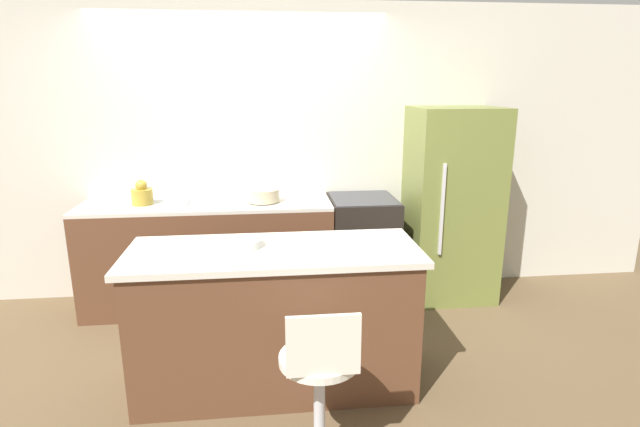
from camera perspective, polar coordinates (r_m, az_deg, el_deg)
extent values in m
plane|color=brown|center=(4.32, -8.35, -11.82)|extent=(14.00, 14.00, 0.00)
cube|color=beige|center=(4.57, -8.71, 6.78)|extent=(8.00, 0.06, 2.60)
cube|color=brown|center=(4.47, -12.50, -4.81)|extent=(2.10, 0.61, 0.90)
cube|color=beige|center=(4.34, -12.84, 1.02)|extent=(2.10, 0.61, 0.03)
cube|color=#9EA3A8|center=(4.39, -17.63, 1.11)|extent=(0.44, 0.34, 0.01)
cube|color=brown|center=(3.27, -5.09, -12.16)|extent=(1.73, 0.65, 0.89)
cube|color=beige|center=(3.08, -5.29, -4.40)|extent=(1.80, 0.70, 0.04)
cube|color=black|center=(4.52, 4.81, -4.08)|extent=(0.58, 0.61, 0.93)
cube|color=black|center=(4.28, 5.57, -7.20)|extent=(0.40, 0.01, 0.33)
cube|color=#333338|center=(4.39, 4.94, 1.75)|extent=(0.55, 0.58, 0.01)
cube|color=olive|center=(4.62, 14.78, 0.96)|extent=(0.75, 0.63, 1.72)
cube|color=silver|center=(4.24, 13.78, 0.40)|extent=(0.02, 0.02, 0.77)
cylinder|color=#B7B7BC|center=(2.78, -0.08, -21.53)|extent=(0.06, 0.06, 0.56)
cylinder|color=silver|center=(2.61, -0.08, -16.26)|extent=(0.41, 0.41, 0.04)
cube|color=silver|center=(2.38, 0.40, -14.86)|extent=(0.35, 0.02, 0.30)
cylinder|color=#B29333|center=(4.38, -19.66, 1.82)|extent=(0.17, 0.17, 0.13)
sphere|color=#B29333|center=(4.36, -19.76, 3.04)|extent=(0.09, 0.09, 0.09)
cylinder|color=#C1B28E|center=(4.26, -6.51, 2.11)|extent=(0.27, 0.27, 0.11)
cylinder|color=white|center=(3.13, -8.71, -3.34)|extent=(0.23, 0.23, 0.05)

